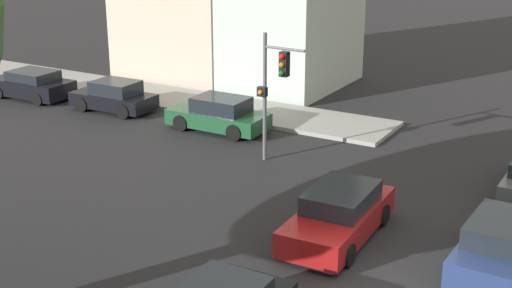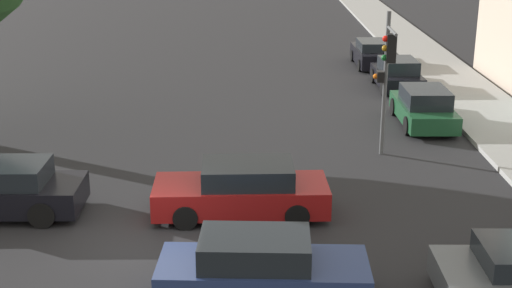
{
  "view_description": "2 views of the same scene",
  "coord_description": "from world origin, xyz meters",
  "px_view_note": "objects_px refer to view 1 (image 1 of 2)",
  "views": [
    {
      "loc": [
        -15.17,
        -5.35,
        9.27
      ],
      "look_at": [
        3.64,
        5.58,
        1.84
      ],
      "focal_mm": 50.0,
      "sensor_mm": 36.0,
      "label": 1
    },
    {
      "loc": [
        2.62,
        -15.83,
        7.89
      ],
      "look_at": [
        2.66,
        2.93,
        1.72
      ],
      "focal_mm": 50.0,
      "sensor_mm": 36.0,
      "label": 2
    }
  ],
  "objects_px": {
    "traffic_signal": "(274,80)",
    "parked_car_2": "(32,85)",
    "parked_car_1": "(114,97)",
    "crossing_car_2": "(339,215)",
    "parked_car_0": "(219,115)",
    "crossing_car_0": "(500,244)"
  },
  "relations": [
    {
      "from": "crossing_car_2",
      "to": "parked_car_0",
      "type": "height_order",
      "value": "crossing_car_2"
    },
    {
      "from": "crossing_car_2",
      "to": "parked_car_1",
      "type": "height_order",
      "value": "crossing_car_2"
    },
    {
      "from": "crossing_car_0",
      "to": "parked_car_1",
      "type": "xyz_separation_m",
      "value": [
        6.42,
        18.82,
        -0.02
      ]
    },
    {
      "from": "traffic_signal",
      "to": "parked_car_2",
      "type": "xyz_separation_m",
      "value": [
        2.06,
        14.75,
        -2.48
      ]
    },
    {
      "from": "crossing_car_0",
      "to": "parked_car_2",
      "type": "bearing_deg",
      "value": 77.38
    },
    {
      "from": "crossing_car_2",
      "to": "parked_car_1",
      "type": "distance_m",
      "value": 15.95
    },
    {
      "from": "parked_car_1",
      "to": "traffic_signal",
      "type": "bearing_deg",
      "value": 164.89
    },
    {
      "from": "parked_car_0",
      "to": "parked_car_2",
      "type": "height_order",
      "value": "parked_car_0"
    },
    {
      "from": "crossing_car_2",
      "to": "parked_car_1",
      "type": "xyz_separation_m",
      "value": [
        6.89,
        14.38,
        -0.03
      ]
    },
    {
      "from": "crossing_car_0",
      "to": "crossing_car_2",
      "type": "bearing_deg",
      "value": 97.92
    },
    {
      "from": "parked_car_0",
      "to": "parked_car_1",
      "type": "distance_m",
      "value": 5.84
    },
    {
      "from": "crossing_car_0",
      "to": "crossing_car_2",
      "type": "distance_m",
      "value": 4.46
    },
    {
      "from": "crossing_car_2",
      "to": "parked_car_0",
      "type": "bearing_deg",
      "value": -130.57
    },
    {
      "from": "parked_car_1",
      "to": "parked_car_2",
      "type": "xyz_separation_m",
      "value": [
        -0.27,
        5.06,
        -0.01
      ]
    },
    {
      "from": "traffic_signal",
      "to": "parked_car_2",
      "type": "distance_m",
      "value": 15.1
    },
    {
      "from": "traffic_signal",
      "to": "parked_car_1",
      "type": "relative_size",
      "value": 1.22
    },
    {
      "from": "traffic_signal",
      "to": "parked_car_1",
      "type": "height_order",
      "value": "traffic_signal"
    },
    {
      "from": "parked_car_1",
      "to": "parked_car_2",
      "type": "height_order",
      "value": "parked_car_1"
    },
    {
      "from": "traffic_signal",
      "to": "parked_car_0",
      "type": "relative_size",
      "value": 1.12
    },
    {
      "from": "crossing_car_2",
      "to": "parked_car_2",
      "type": "relative_size",
      "value": 1.12
    },
    {
      "from": "crossing_car_0",
      "to": "parked_car_1",
      "type": "bearing_deg",
      "value": 73.0
    },
    {
      "from": "parked_car_0",
      "to": "parked_car_1",
      "type": "bearing_deg",
      "value": -1.02
    }
  ]
}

